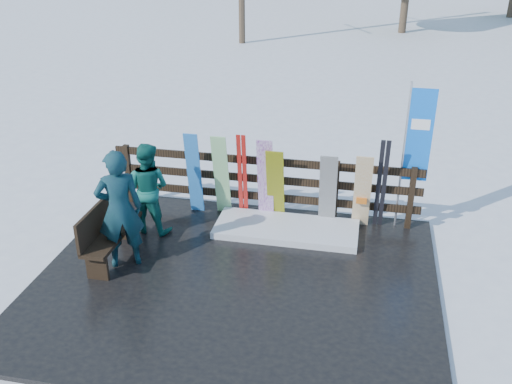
% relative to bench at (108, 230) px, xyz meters
% --- Properties ---
extents(ground, '(700.00, 700.00, 0.00)m').
position_rel_bench_xyz_m(ground, '(2.12, -0.22, -0.60)').
color(ground, white).
rests_on(ground, ground).
extents(deck, '(6.00, 5.00, 0.08)m').
position_rel_bench_xyz_m(deck, '(2.12, -0.22, -0.56)').
color(deck, black).
rests_on(deck, ground).
extents(fence, '(5.60, 0.10, 1.15)m').
position_rel_bench_xyz_m(fence, '(2.12, 1.98, 0.14)').
color(fence, black).
rests_on(fence, deck).
extents(snow_patch, '(2.47, 1.00, 0.12)m').
position_rel_bench_xyz_m(snow_patch, '(2.65, 1.38, -0.46)').
color(snow_patch, white).
rests_on(snow_patch, deck).
extents(bench, '(0.41, 1.50, 0.97)m').
position_rel_bench_xyz_m(bench, '(0.00, 0.00, 0.00)').
color(bench, black).
rests_on(bench, deck).
extents(snowboard_0, '(0.25, 0.26, 1.59)m').
position_rel_bench_xyz_m(snowboard_0, '(0.89, 1.76, 0.28)').
color(snowboard_0, blue).
rests_on(snowboard_0, deck).
extents(snowboard_1, '(0.27, 0.36, 1.60)m').
position_rel_bench_xyz_m(snowboard_1, '(1.40, 1.76, 0.28)').
color(snowboard_1, white).
rests_on(snowboard_1, deck).
extents(snowboard_2, '(0.31, 0.36, 1.40)m').
position_rel_bench_xyz_m(snowboard_2, '(2.38, 1.76, 0.19)').
color(snowboard_2, yellow).
rests_on(snowboard_2, deck).
extents(snowboard_3, '(0.28, 0.30, 1.58)m').
position_rel_bench_xyz_m(snowboard_3, '(2.20, 1.76, 0.27)').
color(snowboard_3, white).
rests_on(snowboard_3, deck).
extents(snowboard_4, '(0.30, 0.27, 1.37)m').
position_rel_bench_xyz_m(snowboard_4, '(3.30, 1.76, 0.17)').
color(snowboard_4, black).
rests_on(snowboard_4, deck).
extents(snowboard_5, '(0.29, 0.37, 1.43)m').
position_rel_bench_xyz_m(snowboard_5, '(3.89, 1.76, 0.20)').
color(snowboard_5, white).
rests_on(snowboard_5, deck).
extents(ski_pair_a, '(0.16, 0.22, 1.61)m').
position_rel_bench_xyz_m(ski_pair_a, '(1.77, 1.83, 0.29)').
color(ski_pair_a, '#B31B16').
rests_on(ski_pair_a, deck).
extents(ski_pair_b, '(0.17, 0.33, 1.71)m').
position_rel_bench_xyz_m(ski_pair_b, '(4.19, 1.83, 0.34)').
color(ski_pair_b, black).
rests_on(ski_pair_b, deck).
extents(rental_flag, '(0.45, 0.04, 2.60)m').
position_rel_bench_xyz_m(rental_flag, '(4.67, 2.03, 1.09)').
color(rental_flag, silver).
rests_on(rental_flag, deck).
extents(person_front, '(0.84, 0.74, 1.92)m').
position_rel_bench_xyz_m(person_front, '(0.30, -0.11, 0.45)').
color(person_front, '#134641').
rests_on(person_front, deck).
extents(person_back, '(0.84, 0.69, 1.61)m').
position_rel_bench_xyz_m(person_back, '(0.31, 0.99, 0.29)').
color(person_back, '#146358').
rests_on(person_back, deck).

